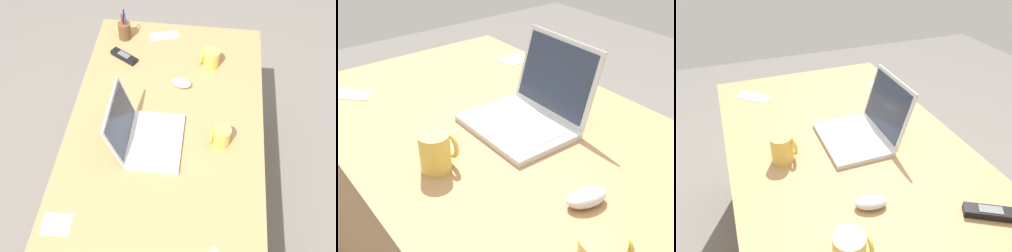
{
  "view_description": "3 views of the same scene",
  "coord_description": "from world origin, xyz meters",
  "views": [
    {
      "loc": [
        -1.01,
        -0.14,
        2.16
      ],
      "look_at": [
        -0.01,
        -0.02,
        0.81
      ],
      "focal_mm": 41.96,
      "sensor_mm": 36.0,
      "label": 1
    },
    {
      "loc": [
        0.81,
        -0.65,
        1.38
      ],
      "look_at": [
        -0.03,
        -0.02,
        0.75
      ],
      "focal_mm": 46.2,
      "sensor_mm": 36.0,
      "label": 2
    },
    {
      "loc": [
        0.98,
        -0.39,
        1.48
      ],
      "look_at": [
        -0.03,
        -0.0,
        0.8
      ],
      "focal_mm": 35.78,
      "sensor_mm": 36.0,
      "label": 3
    }
  ],
  "objects": [
    {
      "name": "desk",
      "position": [
        0.0,
        0.0,
        0.36
      ],
      "size": [
        1.56,
        0.89,
        0.72
      ],
      "primitive_type": "cube",
      "color": "#A87C4F",
      "rests_on": "ground"
    },
    {
      "name": "laptop",
      "position": [
        -0.04,
        0.08,
        0.77
      ],
      "size": [
        0.31,
        0.3,
        0.24
      ],
      "color": "silver",
      "rests_on": "desk"
    },
    {
      "name": "computer_mouse",
      "position": [
        0.31,
        -0.05,
        0.74
      ],
      "size": [
        0.08,
        0.11,
        0.04
      ],
      "primitive_type": "ellipsoid",
      "rotation": [
        0.0,
        0.0,
        -0.21
      ],
      "color": "silver",
      "rests_on": "desk"
    },
    {
      "name": "coffee_mug_white",
      "position": [
        -0.01,
        -0.25,
        0.77
      ],
      "size": [
        0.08,
        0.09,
        0.1
      ],
      "color": "#E0BC4C",
      "rests_on": "desk"
    },
    {
      "name": "paper_note_near_laptop",
      "position": [
        -0.47,
        0.36,
        0.72
      ],
      "size": [
        0.09,
        0.11,
        0.0
      ],
      "primitive_type": "cube",
      "rotation": [
        0.0,
        0.0,
        0.03
      ],
      "color": "white",
      "rests_on": "desk"
    },
    {
      "name": "paper_note_right",
      "position": [
        -0.57,
        -0.29,
        0.72
      ],
      "size": [
        0.17,
        0.18,
        0.0
      ],
      "primitive_type": "cube",
      "rotation": [
        0.0,
        0.0,
        -0.75
      ],
      "color": "white",
      "rests_on": "desk"
    }
  ]
}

